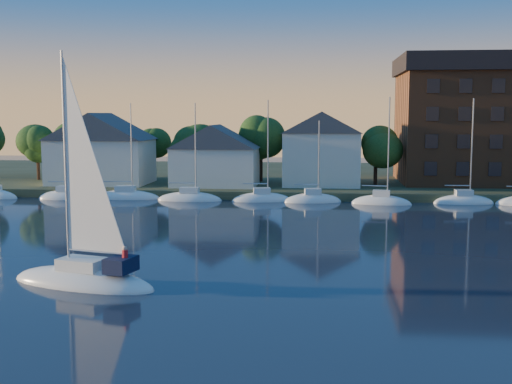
# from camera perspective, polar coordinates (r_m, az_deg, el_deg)

# --- Properties ---
(ground) EXTENTS (260.00, 260.00, 0.00)m
(ground) POSITION_cam_1_polar(r_m,az_deg,el_deg) (30.07, -10.52, -13.44)
(ground) COLOR black
(ground) RESTS_ON ground
(shoreline_land) EXTENTS (160.00, 50.00, 2.00)m
(shoreline_land) POSITION_cam_1_polar(r_m,az_deg,el_deg) (102.86, 1.36, 1.09)
(shoreline_land) COLOR #313A22
(shoreline_land) RESTS_ON ground
(wooden_dock) EXTENTS (120.00, 3.00, 1.00)m
(wooden_dock) POSITION_cam_1_polar(r_m,az_deg,el_deg) (80.11, 0.04, -0.56)
(wooden_dock) COLOR brown
(wooden_dock) RESTS_ON ground
(clubhouse_west) EXTENTS (13.65, 9.45, 9.64)m
(clubhouse_west) POSITION_cam_1_polar(r_m,az_deg,el_deg) (90.32, -13.61, 3.87)
(clubhouse_west) COLOR white
(clubhouse_west) RESTS_ON shoreline_land
(clubhouse_centre) EXTENTS (11.55, 8.40, 8.08)m
(clubhouse_centre) POSITION_cam_1_polar(r_m,az_deg,el_deg) (85.36, -3.63, 3.34)
(clubhouse_centre) COLOR white
(clubhouse_centre) RESTS_ON shoreline_land
(clubhouse_east) EXTENTS (10.50, 8.40, 9.80)m
(clubhouse_east) POSITION_cam_1_polar(r_m,az_deg,el_deg) (86.12, 5.84, 3.93)
(clubhouse_east) COLOR white
(clubhouse_east) RESTS_ON shoreline_land
(condo_block) EXTENTS (31.00, 17.00, 17.40)m
(condo_block) POSITION_cam_1_polar(r_m,az_deg,el_deg) (95.51, 21.76, 6.04)
(condo_block) COLOR brown
(condo_block) RESTS_ON shoreline_land
(tree_line) EXTENTS (93.40, 5.40, 8.90)m
(tree_line) POSITION_cam_1_polar(r_m,az_deg,el_deg) (90.28, 2.03, 4.84)
(tree_line) COLOR #362218
(tree_line) RESTS_ON shoreline_land
(moored_fleet) EXTENTS (87.50, 2.40, 12.05)m
(moored_fleet) POSITION_cam_1_polar(r_m,az_deg,el_deg) (77.14, -0.19, -0.78)
(moored_fleet) COLOR white
(moored_fleet) RESTS_ON ground
(hero_sailboat) EXTENTS (10.42, 5.71, 15.28)m
(hero_sailboat) POSITION_cam_1_polar(r_m,az_deg,el_deg) (40.98, -14.98, -7.13)
(hero_sailboat) COLOR white
(hero_sailboat) RESTS_ON ground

